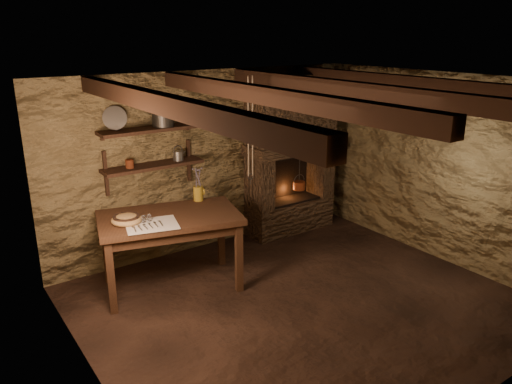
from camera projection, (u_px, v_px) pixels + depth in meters
floor at (301, 303)px, 5.52m from camera, size 4.50×4.50×0.00m
back_wall at (208, 161)px, 6.71m from camera, size 4.50×0.04×2.40m
front_wall at (484, 274)px, 3.59m from camera, size 4.50×0.04×2.40m
left_wall at (85, 254)px, 3.92m from camera, size 0.04×4.00×2.40m
right_wall at (439, 168)px, 6.37m from camera, size 0.04×4.00×2.40m
ceiling at (308, 82)px, 4.78m from camera, size 4.50×4.00×0.04m
beam_far_left at (164, 104)px, 3.99m from camera, size 0.14×3.95×0.16m
beam_mid_left at (265, 95)px, 4.53m from camera, size 0.14×3.95×0.16m
beam_mid_right at (345, 88)px, 5.08m from camera, size 0.14×3.95×0.16m
beam_far_right at (409, 83)px, 5.62m from camera, size 0.14×3.95×0.16m
shelf_lower at (153, 166)px, 6.09m from camera, size 1.25×0.30×0.04m
shelf_upper at (151, 129)px, 5.95m from camera, size 1.25×0.30×0.04m
hearth at (291, 150)px, 7.20m from camera, size 1.43×0.51×2.30m
work_table at (171, 248)px, 5.74m from camera, size 1.74×1.27×0.89m
linen_cloth at (152, 225)px, 5.32m from camera, size 0.64×0.56×0.01m
pewter_cutlery_row at (152, 224)px, 5.31m from camera, size 0.48×0.29×0.01m
drinking_glasses at (149, 218)px, 5.40m from camera, size 0.17×0.05×0.07m
stoneware_jug at (198, 186)px, 6.05m from camera, size 0.15×0.15×0.42m
wooden_bowl at (127, 220)px, 5.36m from camera, size 0.42×0.42×0.12m
iron_stockpot at (163, 118)px, 6.00m from camera, size 0.27×0.27×0.20m
tin_pan at (115, 118)px, 5.76m from camera, size 0.30×0.21×0.28m
small_kettle at (178, 156)px, 6.25m from camera, size 0.20×0.17×0.19m
rusty_tin at (130, 164)px, 5.90m from camera, size 0.10×0.10×0.10m
red_pot at (299, 185)px, 7.40m from camera, size 0.20×0.20×0.54m
hanging_ropes at (250, 127)px, 5.81m from camera, size 0.08×0.08×1.20m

